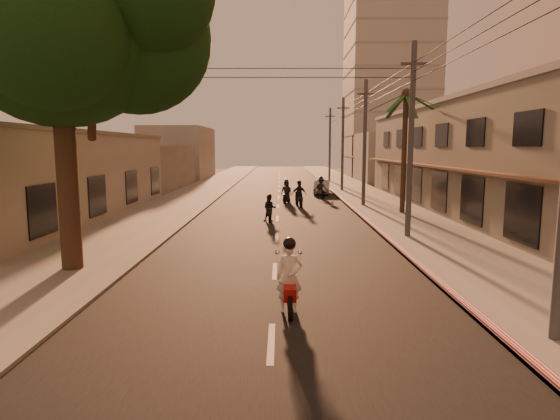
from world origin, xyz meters
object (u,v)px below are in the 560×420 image
at_px(parked_car, 322,187).
at_px(scooter_mid_b, 299,195).
at_px(broadleaf_tree, 72,17).
at_px(scooter_red, 289,279).
at_px(scooter_far_a, 286,192).
at_px(scooter_mid_a, 270,209).
at_px(palm_tree, 406,101).
at_px(scooter_far_b, 321,188).

bearing_deg(parked_car, scooter_mid_b, -97.72).
height_order(broadleaf_tree, scooter_red, broadleaf_tree).
relative_size(scooter_red, scooter_far_a, 1.09).
distance_m(scooter_mid_a, parked_car, 16.48).
distance_m(palm_tree, scooter_mid_a, 11.02).
height_order(scooter_mid_a, scooter_mid_b, scooter_mid_b).
xyz_separation_m(broadleaf_tree, scooter_mid_b, (8.13, 17.58, -7.61)).
distance_m(scooter_red, parked_car, 31.07).
relative_size(palm_tree, scooter_red, 4.08).
bearing_deg(broadleaf_tree, scooter_far_b, 66.50).
relative_size(scooter_red, scooter_far_b, 1.08).
relative_size(scooter_far_b, parked_car, 0.46).
relative_size(palm_tree, parked_car, 2.04).
relative_size(broadleaf_tree, parked_car, 3.01).
xyz_separation_m(scooter_red, parked_car, (3.52, 30.87, -0.22)).
xyz_separation_m(broadleaf_tree, parked_car, (10.56, 26.76, -7.84)).
relative_size(scooter_mid_b, scooter_far_a, 1.05).
distance_m(broadleaf_tree, parked_car, 29.82).
distance_m(scooter_far_a, parked_car, 7.53).
height_order(broadleaf_tree, scooter_far_a, broadleaf_tree).
bearing_deg(scooter_mid_a, scooter_far_a, 84.46).
relative_size(scooter_mid_a, scooter_mid_b, 0.85).
bearing_deg(scooter_mid_a, scooter_red, -85.51).
bearing_deg(scooter_far_b, scooter_mid_b, -120.69).
bearing_deg(scooter_red, palm_tree, 66.38).
distance_m(scooter_mid_a, scooter_far_b, 13.23).
relative_size(palm_tree, scooter_mid_b, 4.23).
relative_size(scooter_mid_b, scooter_far_b, 1.04).
bearing_deg(scooter_mid_b, broadleaf_tree, -125.12).
xyz_separation_m(palm_tree, scooter_mid_b, (-6.48, 3.72, -6.28)).
bearing_deg(scooter_mid_b, scooter_red, -103.17).
xyz_separation_m(broadleaf_tree, palm_tree, (14.61, 13.86, -1.33)).
bearing_deg(scooter_far_b, palm_tree, -76.69).
distance_m(broadleaf_tree, palm_tree, 20.18).
height_order(palm_tree, scooter_red, palm_tree).
height_order(scooter_mid_a, scooter_far_b, scooter_far_b).
xyz_separation_m(scooter_mid_b, parked_car, (2.43, 9.18, -0.23)).
distance_m(broadleaf_tree, scooter_mid_a, 14.71).
xyz_separation_m(scooter_red, scooter_mid_b, (1.09, 21.69, 0.01)).
relative_size(broadleaf_tree, palm_tree, 1.48).
bearing_deg(scooter_mid_a, scooter_mid_b, 74.86).
height_order(broadleaf_tree, scooter_mid_a, broadleaf_tree).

